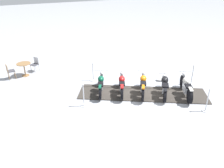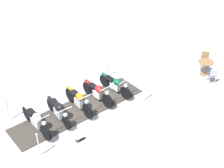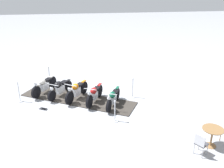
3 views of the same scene
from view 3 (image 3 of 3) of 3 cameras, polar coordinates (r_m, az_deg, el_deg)
name	(u,v)px [view 3 (image 3 of 3)]	position (r m, az deg, el deg)	size (l,w,h in m)	color
ground_plane	(77,99)	(13.65, -8.06, -3.52)	(80.00, 80.00, 0.00)	#A8AAB2
display_platform	(77,99)	(13.64, -8.07, -3.44)	(6.45, 1.59, 0.04)	#38332D
motorcycle_cream	(44,85)	(14.51, -15.58, -0.29)	(1.22, 2.04, 1.03)	black
motorcycle_black	(60,88)	(13.92, -12.09, -0.89)	(1.31, 1.81, 0.91)	black
motorcycle_copper	(77,91)	(13.39, -8.26, -1.51)	(1.27, 1.91, 1.04)	black
motorcycle_maroon	(94,94)	(12.95, -4.13, -2.36)	(1.09, 1.91, 0.99)	black
motorcycle_forest	(113,98)	(12.57, 0.25, -3.21)	(1.14, 1.96, 0.94)	black
stanchion_left_rear	(133,91)	(13.64, 4.81, -1.62)	(0.32, 0.32, 1.15)	silver
stanchion_right_rear	(115,115)	(11.34, 0.67, -7.22)	(0.36, 0.36, 1.08)	silver
stanchion_right_front	(19,95)	(14.01, -20.77, -2.38)	(0.31, 0.31, 1.14)	silver
stanchion_left_front	(50,77)	(15.95, -14.35, 1.49)	(0.29, 0.29, 1.13)	silver
info_placard	(43,108)	(12.96, -15.82, -5.38)	(0.45, 0.38, 0.20)	#333338
cafe_table	(212,133)	(10.36, 22.37, -10.53)	(0.81, 0.81, 0.79)	olive
cafe_chair_near_table	(201,143)	(9.77, 19.97, -12.81)	(0.55, 0.55, 0.90)	#B7B7BC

